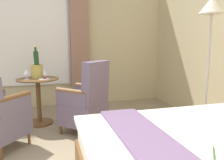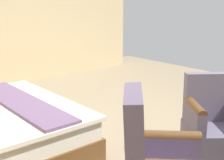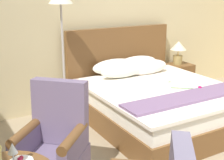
# 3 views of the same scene
# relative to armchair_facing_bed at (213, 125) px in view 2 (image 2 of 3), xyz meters

# --- Properties ---
(ground_plane) EXTENTS (7.71, 7.71, 0.00)m
(ground_plane) POSITION_rel_armchair_facing_bed_xyz_m (1.26, 0.15, -0.43)
(ground_plane) COLOR #9C896B
(wall_far_side) EXTENTS (0.12, 5.86, 2.71)m
(wall_far_side) POSITION_rel_armchair_facing_bed_xyz_m (4.42, 0.15, 0.93)
(wall_far_side) COLOR #D4BB8C
(wall_far_side) RESTS_ON ground
(armchair_facing_bed) EXTENTS (0.73, 0.73, 0.91)m
(armchair_facing_bed) POSITION_rel_armchair_facing_bed_xyz_m (0.00, 0.00, 0.00)
(armchair_facing_bed) COLOR brown
(armchair_facing_bed) RESTS_ON ground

